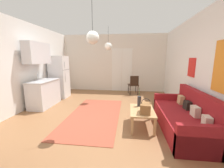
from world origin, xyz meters
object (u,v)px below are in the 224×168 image
Objects in this scene: couch at (185,118)px; bamboo_vase at (139,101)px; coffee_table at (142,112)px; pendant_lamp_near at (93,38)px; refrigerator at (59,77)px; handbag at (146,108)px; accent_chair at (134,84)px; pendant_lamp_far at (108,46)px.

bamboo_vase is (-1.01, 0.28, 0.27)m from couch.
pendant_lamp_near reaches higher than coffee_table.
bamboo_vase is at bearing -31.93° from refrigerator.
coffee_table is 0.50× the size of refrigerator.
handbag is at bearing -170.55° from couch.
accent_chair is (3.07, 0.84, -0.37)m from refrigerator.
refrigerator reaches higher than handbag.
refrigerator is at bearing 130.22° from pendant_lamp_near.
pendant_lamp_near reaches higher than couch.
accent_chair is (-0.16, 3.22, -0.05)m from handbag.
refrigerator is 2.00× the size of accent_chair.
pendant_lamp_near is (-1.02, -0.54, 1.48)m from bamboo_vase.
pendant_lamp_far is at bearing -3.96° from refrigerator.
pendant_lamp_near is (-1.07, -0.29, 1.66)m from coffee_table.
pendant_lamp_near is (-1.13, -0.11, 1.49)m from handbag.
refrigerator reaches higher than coffee_table.
coffee_table is 2.87m from pendant_lamp_far.
coffee_table is 3.89m from refrigerator.
coffee_table is (-0.96, 0.03, 0.09)m from couch.
couch is 2.38× the size of pendant_lamp_near.
coffee_table is at bearing -61.69° from pendant_lamp_far.
refrigerator is at bearing 145.35° from coffee_table.
couch is 4.73m from refrigerator.
couch is 4.27× the size of bamboo_vase.
coffee_table is at bearing 77.87° from accent_chair.
coffee_table is 1.02× the size of pendant_lamp_far.
pendant_lamp_near is (-2.03, -0.26, 1.75)m from couch.
pendant_lamp_far reaches higher than couch.
bamboo_vase is (-0.05, 0.25, 0.19)m from coffee_table.
couch is 0.95m from handbag.
pendant_lamp_far is at bearing 117.50° from handbag.
handbag reaches higher than coffee_table.
pendant_lamp_far is at bearing 90.74° from pendant_lamp_near.
bamboo_vase is at bearing -59.76° from pendant_lamp_far.
couch is at bearing -1.78° from coffee_table.
accent_chair is at bearing 92.01° from coffee_table.
pendant_lamp_near is 2.34m from pendant_lamp_far.
coffee_table is 2.54× the size of handbag.
couch is at bearing -45.21° from pendant_lamp_far.
pendant_lamp_near is at bearing -89.26° from pendant_lamp_far.
bamboo_vase is 1.41× the size of handbag.
accent_chair is (-0.11, 3.04, 0.11)m from coffee_table.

